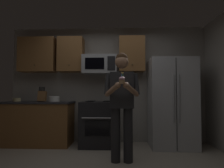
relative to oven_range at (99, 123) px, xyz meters
name	(u,v)px	position (x,y,z in m)	size (l,w,h in m)	color
wall_back	(107,84)	(0.15, 0.39, 0.84)	(4.40, 0.10, 2.60)	gray
oven_range	(99,123)	(0.00, 0.00, 0.00)	(0.76, 0.70, 0.93)	black
microwave	(100,65)	(0.00, 0.12, 1.26)	(0.74, 0.41, 0.40)	#9EA0A5
refrigerator	(171,103)	(1.50, -0.04, 0.44)	(0.90, 0.75, 1.80)	#B7BABF
cabinet_row_upper	(74,55)	(-0.57, 0.17, 1.49)	(2.78, 0.36, 0.76)	brown
counter_left	(39,123)	(-1.30, 0.02, 0.00)	(1.44, 0.66, 0.92)	brown
knife_block	(42,96)	(-1.21, -0.03, 0.57)	(0.16, 0.15, 0.32)	brown
bowl_large_white	(54,99)	(-0.97, 0.03, 0.52)	(0.24, 0.24, 0.11)	white
bowl_small_colored	(17,100)	(-1.78, 0.01, 0.50)	(0.16, 0.16, 0.07)	beige
person	(122,100)	(0.47, -0.97, 0.53)	(0.60, 0.48, 1.76)	#262628
cupcake	(122,80)	(0.47, -1.29, 0.83)	(0.09, 0.09, 0.17)	#A87F56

